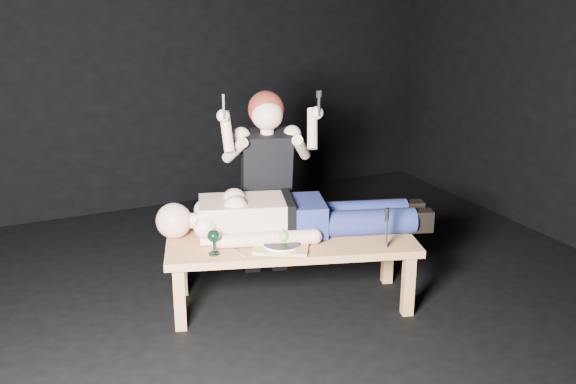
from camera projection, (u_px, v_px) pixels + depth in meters
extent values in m
plane|color=black|center=(293.00, 319.00, 4.08)|extent=(5.00, 5.00, 0.00)
plane|color=black|center=(173.00, 41.00, 5.78)|extent=(5.00, 0.00, 5.00)
cube|color=tan|center=(291.00, 272.00, 4.21)|extent=(1.67, 1.03, 0.45)
cube|color=tan|center=(281.00, 247.00, 3.99)|extent=(0.40, 0.37, 0.02)
cylinder|color=white|center=(281.00, 244.00, 3.99)|extent=(0.30, 0.30, 0.02)
sphere|color=#4A9322|center=(284.00, 237.00, 3.99)|extent=(0.07, 0.07, 0.07)
cube|color=#B2B2B7|center=(240.00, 253.00, 3.92)|extent=(0.02, 0.17, 0.01)
cube|color=#B2B2B7|center=(299.00, 249.00, 3.98)|extent=(0.07, 0.16, 0.01)
cube|color=#B2B2B7|center=(291.00, 244.00, 4.06)|extent=(0.09, 0.16, 0.01)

